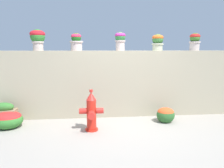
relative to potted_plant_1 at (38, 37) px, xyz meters
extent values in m
plane|color=#9D958A|center=(1.81, -1.10, -1.79)|extent=(24.00, 24.00, 0.00)
cube|color=tan|center=(1.81, -0.01, -1.04)|extent=(6.25, 0.40, 1.51)
cylinder|color=beige|center=(0.00, 0.00, -0.18)|extent=(0.22, 0.22, 0.20)
cylinder|color=beige|center=(0.00, 0.00, -0.10)|extent=(0.26, 0.26, 0.03)
sphere|color=#327C2F|center=(0.00, 0.00, 0.02)|extent=(0.31, 0.31, 0.31)
ellipsoid|color=red|center=(0.00, 0.00, 0.07)|extent=(0.33, 0.33, 0.17)
cylinder|color=beige|center=(0.83, -0.04, -0.18)|extent=(0.25, 0.25, 0.21)
cylinder|color=beige|center=(0.83, -0.04, -0.09)|extent=(0.29, 0.29, 0.03)
sphere|color=#1C5C1C|center=(0.83, -0.04, -0.01)|extent=(0.21, 0.21, 0.21)
ellipsoid|color=#E92A4A|center=(0.83, -0.04, 0.03)|extent=(0.22, 0.22, 0.12)
cylinder|color=beige|center=(1.81, -0.02, -0.17)|extent=(0.20, 0.20, 0.23)
cylinder|color=beige|center=(1.81, -0.02, -0.07)|extent=(0.24, 0.24, 0.03)
sphere|color=#317B38|center=(1.81, -0.02, 0.01)|extent=(0.23, 0.23, 0.23)
ellipsoid|color=#BC2D84|center=(1.81, -0.02, 0.05)|extent=(0.24, 0.24, 0.13)
cylinder|color=beige|center=(2.67, -0.04, -0.20)|extent=(0.23, 0.23, 0.17)
cylinder|color=beige|center=(2.67, -0.04, -0.14)|extent=(0.27, 0.27, 0.03)
sphere|color=#3E7B37|center=(2.67, -0.04, -0.03)|extent=(0.25, 0.25, 0.25)
ellipsoid|color=orange|center=(2.67, -0.04, 0.01)|extent=(0.26, 0.26, 0.14)
cylinder|color=beige|center=(3.59, 0.03, -0.18)|extent=(0.22, 0.22, 0.21)
cylinder|color=beige|center=(3.59, 0.03, -0.09)|extent=(0.26, 0.26, 0.03)
sphere|color=#41772C|center=(3.59, 0.03, 0.01)|extent=(0.23, 0.23, 0.23)
ellipsoid|color=red|center=(3.59, 0.03, 0.05)|extent=(0.24, 0.24, 0.13)
cylinder|color=red|center=(1.15, -0.94, -1.78)|extent=(0.24, 0.24, 0.03)
cylinder|color=red|center=(1.15, -0.94, -1.49)|extent=(0.18, 0.18, 0.60)
cone|color=red|center=(1.15, -0.94, -1.12)|extent=(0.19, 0.19, 0.15)
cylinder|color=red|center=(1.15, -0.94, -1.02)|extent=(0.06, 0.06, 0.05)
cylinder|color=red|center=(0.99, -0.94, -1.41)|extent=(0.14, 0.11, 0.11)
cylinder|color=red|center=(1.31, -0.94, -1.41)|extent=(0.14, 0.11, 0.11)
cylinder|color=red|center=(1.15, -1.10, -1.44)|extent=(0.14, 0.15, 0.14)
ellipsoid|color=#35782E|center=(-0.51, -0.64, -1.64)|extent=(0.57, 0.52, 0.33)
ellipsoid|color=red|center=(-0.51, -0.64, -1.57)|extent=(0.52, 0.46, 0.18)
ellipsoid|color=#2E622B|center=(2.72, -0.62, -1.64)|extent=(0.39, 0.35, 0.33)
ellipsoid|color=#EA5325|center=(2.72, -0.62, -1.57)|extent=(0.35, 0.31, 0.18)
cube|color=#947857|center=(-0.64, -0.48, -1.63)|extent=(0.48, 0.24, 0.32)
ellipsoid|color=#36752E|center=(-0.64, -0.48, -1.41)|extent=(0.41, 0.21, 0.18)
camera|label=1|loc=(1.17, -4.82, -0.23)|focal=33.79mm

